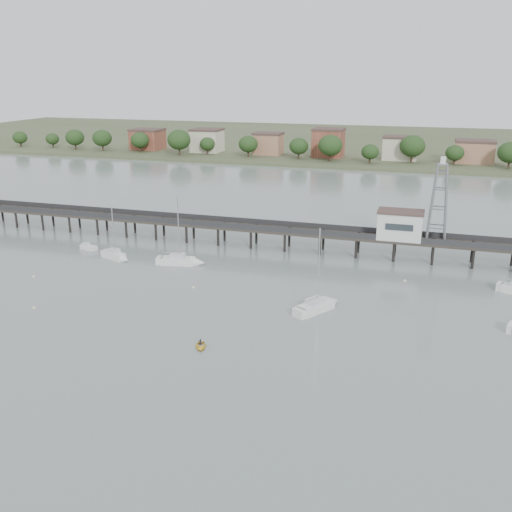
{
  "coord_description": "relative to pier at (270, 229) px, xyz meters",
  "views": [
    {
      "loc": [
        29.09,
        -45.83,
        33.69
      ],
      "look_at": [
        2.48,
        42.0,
        4.0
      ],
      "focal_mm": 40.0,
      "sensor_mm": 36.0,
      "label": 1
    }
  ],
  "objects": [
    {
      "name": "mooring_buoys",
      "position": [
        1.93,
        -28.09,
        -3.71
      ],
      "size": [
        83.47,
        28.68,
        0.39
      ],
      "color": "beige",
      "rests_on": "ground"
    },
    {
      "name": "white_tender",
      "position": [
        -34.35,
        -11.77,
        -3.36
      ],
      "size": [
        3.86,
        2.39,
        1.4
      ],
      "rotation": [
        0.0,
        0.0,
        -0.27
      ],
      "color": "white",
      "rests_on": "ground"
    },
    {
      "name": "ground_plane",
      "position": [
        0.0,
        -60.0,
        -3.79
      ],
      "size": [
        500.0,
        500.0,
        0.0
      ],
      "primitive_type": "plane",
      "color": "gray",
      "rests_on": "ground"
    },
    {
      "name": "sailboat_f",
      "position": [
        -12.17,
        -14.85,
        -3.15
      ],
      "size": [
        8.47,
        3.8,
        13.52
      ],
      "rotation": [
        0.0,
        0.0,
        0.18
      ],
      "color": "white",
      "rests_on": "ground"
    },
    {
      "name": "pier_building",
      "position": [
        25.0,
        0.0,
        2.87
      ],
      "size": [
        8.4,
        5.4,
        5.3
      ],
      "color": "silver",
      "rests_on": "ground"
    },
    {
      "name": "pier",
      "position": [
        0.0,
        0.0,
        0.0
      ],
      "size": [
        150.0,
        5.0,
        5.5
      ],
      "color": "#2D2823",
      "rests_on": "ground"
    },
    {
      "name": "far_shore",
      "position": [
        0.36,
        179.58,
        -2.85
      ],
      "size": [
        500.0,
        170.0,
        10.4
      ],
      "color": "#475133",
      "rests_on": "ground"
    },
    {
      "name": "lattice_tower",
      "position": [
        31.5,
        0.0,
        7.31
      ],
      "size": [
        3.2,
        3.2,
        15.5
      ],
      "color": "slate",
      "rests_on": "ground"
    },
    {
      "name": "dinghy_occupant",
      "position": [
        3.19,
        -44.87,
        -3.79
      ],
      "size": [
        0.65,
        1.07,
        0.24
      ],
      "primitive_type": "imported",
      "rotation": [
        0.0,
        0.0,
        3.45
      ],
      "color": "black",
      "rests_on": "ground"
    },
    {
      "name": "sailboat_b",
      "position": [
        -25.45,
        -15.93,
        -3.14
      ],
      "size": [
        6.6,
        3.91,
        10.67
      ],
      "rotation": [
        0.0,
        0.0,
        -0.35
      ],
      "color": "white",
      "rests_on": "ground"
    },
    {
      "name": "yellow_dinghy",
      "position": [
        3.19,
        -44.87,
        -3.79
      ],
      "size": [
        1.93,
        1.16,
        2.6
      ],
      "primitive_type": "imported",
      "rotation": [
        0.0,
        0.0,
        0.36
      ],
      "color": "yellow",
      "rests_on": "ground"
    },
    {
      "name": "sailboat_c",
      "position": [
        15.66,
        -27.98,
        -3.15
      ],
      "size": [
        6.31,
        8.08,
        13.36
      ],
      "rotation": [
        0.0,
        0.0,
        1.01
      ],
      "color": "white",
      "rests_on": "ground"
    }
  ]
}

